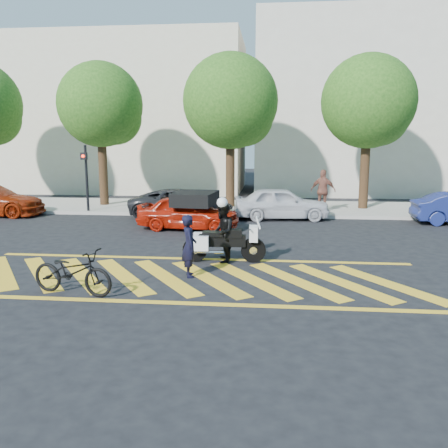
# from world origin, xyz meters

# --- Properties ---
(ground) EXTENTS (90.00, 90.00, 0.00)m
(ground) POSITION_xyz_m (0.00, 0.00, 0.00)
(ground) COLOR black
(ground) RESTS_ON ground
(sidewalk) EXTENTS (60.00, 5.00, 0.15)m
(sidewalk) POSITION_xyz_m (0.00, 12.00, 0.07)
(sidewalk) COLOR #9E998E
(sidewalk) RESTS_ON ground
(crosswalk) EXTENTS (12.33, 4.00, 0.01)m
(crosswalk) POSITION_xyz_m (-0.04, 0.00, 0.00)
(crosswalk) COLOR yellow
(crosswalk) RESTS_ON ground
(building_left) EXTENTS (16.00, 8.00, 10.00)m
(building_left) POSITION_xyz_m (-8.00, 21.00, 5.00)
(building_left) COLOR beige
(building_left) RESTS_ON ground
(building_right) EXTENTS (16.00, 8.00, 11.00)m
(building_right) POSITION_xyz_m (9.00, 21.00, 5.50)
(building_right) COLOR beige
(building_right) RESTS_ON ground
(tree_left) EXTENTS (4.20, 4.20, 7.26)m
(tree_left) POSITION_xyz_m (-6.37, 12.06, 4.99)
(tree_left) COLOR black
(tree_left) RESTS_ON ground
(tree_center) EXTENTS (4.60, 4.60, 7.56)m
(tree_center) POSITION_xyz_m (0.13, 12.06, 5.10)
(tree_center) COLOR black
(tree_center) RESTS_ON ground
(tree_right) EXTENTS (4.40, 4.40, 7.41)m
(tree_right) POSITION_xyz_m (6.63, 12.06, 5.05)
(tree_right) COLOR black
(tree_right) RESTS_ON ground
(signal_pole) EXTENTS (0.28, 0.43, 3.20)m
(signal_pole) POSITION_xyz_m (-6.50, 9.74, 1.92)
(signal_pole) COLOR black
(signal_pole) RESTS_ON ground
(officer_bike) EXTENTS (0.53, 0.67, 1.60)m
(officer_bike) POSITION_xyz_m (0.01, 0.12, 0.80)
(officer_bike) COLOR black
(officer_bike) RESTS_ON ground
(bicycle) EXTENTS (2.10, 1.09, 1.05)m
(bicycle) POSITION_xyz_m (-2.37, -1.55, 0.52)
(bicycle) COLOR black
(bicycle) RESTS_ON ground
(police_motorcycle) EXTENTS (2.38, 0.77, 1.05)m
(police_motorcycle) POSITION_xyz_m (0.70, 1.66, 0.57)
(police_motorcycle) COLOR black
(police_motorcycle) RESTS_ON ground
(officer_moto) EXTENTS (0.68, 0.86, 1.72)m
(officer_moto) POSITION_xyz_m (0.69, 1.66, 0.86)
(officer_moto) COLOR black
(officer_moto) RESTS_ON ground
(red_convertible) EXTENTS (4.07, 1.99, 1.34)m
(red_convertible) POSITION_xyz_m (-1.13, 6.44, 0.67)
(red_convertible) COLOR #AA1807
(red_convertible) RESTS_ON ground
(parked_mid_left) EXTENTS (4.60, 2.15, 1.27)m
(parked_mid_left) POSITION_xyz_m (-1.93, 9.20, 0.64)
(parked_mid_left) COLOR black
(parked_mid_left) RESTS_ON ground
(parked_mid_right) EXTENTS (4.27, 2.05, 1.41)m
(parked_mid_right) POSITION_xyz_m (2.50, 9.20, 0.70)
(parked_mid_right) COLOR silver
(parked_mid_right) RESTS_ON ground
(pedestrian_right) EXTENTS (1.23, 0.77, 1.95)m
(pedestrian_right) POSITION_xyz_m (4.43, 10.69, 1.12)
(pedestrian_right) COLOR brown
(pedestrian_right) RESTS_ON sidewalk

